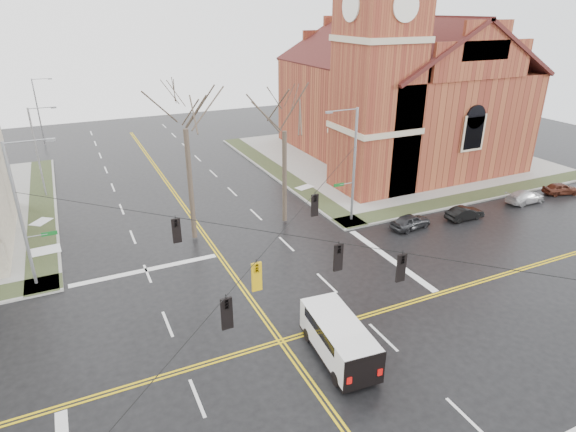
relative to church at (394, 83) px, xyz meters
name	(u,v)px	position (x,y,z in m)	size (l,w,h in m)	color
ground	(281,341)	(-24.76, -24.78, -8.43)	(120.00, 120.00, 0.00)	black
sidewalks	(281,340)	(-24.76, -24.78, -8.36)	(80.00, 80.00, 0.17)	gray
road_markings	(281,341)	(-24.76, -24.78, -8.43)	(100.00, 100.00, 0.01)	gold
church	(394,83)	(0.00, 0.00, 0.00)	(24.28, 27.48, 27.50)	maroon
signal_pole_ne	(352,163)	(-13.44, -13.28, -3.48)	(2.75, 0.22, 9.00)	gray
signal_pole_nw	(23,212)	(-36.09, -13.28, -3.48)	(2.75, 0.22, 9.00)	gray
span_wires	(280,234)	(-24.76, -24.78, -2.23)	(23.02, 23.02, 0.03)	black
traffic_signals	(286,254)	(-24.76, -25.45, -2.98)	(8.21, 8.26, 1.30)	black
streetlight_north_a	(38,149)	(-35.42, 3.22, -3.97)	(2.30, 0.20, 8.00)	gray
streetlight_north_b	(39,109)	(-35.42, 23.22, -3.97)	(2.30, 0.20, 8.00)	gray
cargo_van	(337,335)	(-22.69, -26.86, -7.25)	(2.50, 5.43, 2.00)	white
parked_car_a	(411,221)	(-9.85, -16.46, -7.85)	(1.38, 3.44, 1.17)	black
parked_car_b	(465,213)	(-4.76, -16.95, -7.89)	(1.15, 3.29, 1.09)	black
parked_car_c	(525,197)	(2.78, -16.44, -7.88)	(1.56, 3.84, 1.12)	#BABABD
parked_car_d	(561,189)	(7.49, -16.37, -7.88)	(1.30, 3.24, 1.10)	#4C2115
tree_nw_near	(185,121)	(-25.60, -11.10, 0.43)	(4.00, 4.00, 12.26)	#322920
tree_ne	(284,125)	(-18.22, -11.17, -0.53)	(4.00, 4.00, 10.91)	#322920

